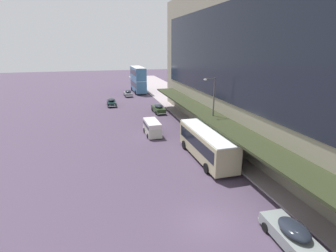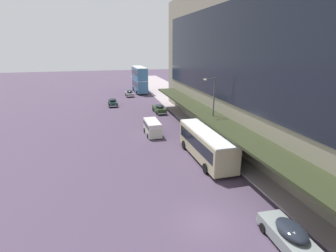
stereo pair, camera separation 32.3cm
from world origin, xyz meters
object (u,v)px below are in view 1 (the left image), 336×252
at_px(sedan_trailing_near, 128,93).
at_px(street_lamp, 212,106).
at_px(transit_bus_kerbside_rear, 138,79).
at_px(sedan_oncoming_front, 158,108).
at_px(sedan_far_back, 112,102).
at_px(vw_van, 152,127).
at_px(pedestrian_at_kerb, 231,147).
at_px(transit_bus_kerbside_front, 206,143).
at_px(sedan_lead_near, 291,234).

bearing_deg(sedan_trailing_near, street_lamp, -80.16).
distance_m(transit_bus_kerbside_rear, sedan_oncoming_front, 22.67).
distance_m(sedan_far_back, vw_van, 20.29).
height_order(sedan_trailing_near, pedestrian_at_kerb, pedestrian_at_kerb).
bearing_deg(transit_bus_kerbside_front, sedan_oncoming_front, 90.57).
height_order(transit_bus_kerbside_front, sedan_far_back, transit_bus_kerbside_front).
relative_size(sedan_trailing_near, vw_van, 0.93).
relative_size(sedan_trailing_near, sedan_oncoming_front, 0.88).
bearing_deg(vw_van, street_lamp, -39.38).
distance_m(transit_bus_kerbside_front, sedan_lead_near, 13.21).
height_order(sedan_trailing_near, sedan_oncoming_front, sedan_oncoming_front).
height_order(sedan_far_back, sedan_oncoming_front, sedan_oncoming_front).
xyz_separation_m(transit_bus_kerbside_front, sedan_trailing_near, (-3.51, 38.64, -1.07)).
xyz_separation_m(transit_bus_kerbside_rear, vw_van, (-3.70, -34.18, -2.40)).
height_order(sedan_oncoming_front, vw_van, vw_van).
relative_size(sedan_trailing_near, street_lamp, 0.53).
distance_m(transit_bus_kerbside_front, sedan_trailing_near, 38.82).
bearing_deg(sedan_trailing_near, transit_bus_kerbside_front, -84.80).
relative_size(transit_bus_kerbside_front, sedan_oncoming_front, 2.06).
relative_size(transit_bus_kerbside_rear, sedan_oncoming_front, 2.02).
height_order(vw_van, pedestrian_at_kerb, pedestrian_at_kerb).
relative_size(transit_bus_kerbside_front, pedestrian_at_kerb, 5.36).
distance_m(sedan_trailing_near, pedestrian_at_kerb, 39.36).
distance_m(sedan_oncoming_front, pedestrian_at_kerb, 21.53).
bearing_deg(sedan_trailing_near, pedestrian_at_kerb, -80.77).
bearing_deg(pedestrian_at_kerb, sedan_lead_near, -102.57).
xyz_separation_m(transit_bus_kerbside_front, pedestrian_at_kerb, (2.79, -0.21, -0.64)).
height_order(sedan_far_back, vw_van, vw_van).
bearing_deg(sedan_oncoming_front, transit_bus_kerbside_rear, 89.97).
height_order(transit_bus_kerbside_front, vw_van, transit_bus_kerbside_front).
xyz_separation_m(pedestrian_at_kerb, street_lamp, (-0.34, 4.44, 3.54)).
distance_m(sedan_lead_near, sedan_oncoming_front, 34.28).
xyz_separation_m(transit_bus_kerbside_front, sedan_oncoming_front, (-0.21, 21.11, -1.04)).
height_order(transit_bus_kerbside_front, sedan_oncoming_front, transit_bus_kerbside_front).
bearing_deg(sedan_lead_near, transit_bus_kerbside_rear, 90.10).
height_order(sedan_lead_near, sedan_trailing_near, sedan_lead_near).
bearing_deg(sedan_lead_near, sedan_oncoming_front, 90.19).
relative_size(transit_bus_kerbside_rear, pedestrian_at_kerb, 5.26).
height_order(transit_bus_kerbside_front, sedan_lead_near, transit_bus_kerbside_front).
relative_size(transit_bus_kerbside_rear, sedan_trailing_near, 2.30).
bearing_deg(sedan_oncoming_front, vw_van, -107.53).
distance_m(transit_bus_kerbside_rear, sedan_lead_near, 56.85).
relative_size(vw_van, street_lamp, 0.57).
relative_size(transit_bus_kerbside_rear, sedan_far_back, 2.09).
bearing_deg(sedan_oncoming_front, transit_bus_kerbside_front, -89.43).
bearing_deg(pedestrian_at_kerb, street_lamp, 94.41).
bearing_deg(sedan_far_back, vw_van, -78.26).
height_order(sedan_oncoming_front, pedestrian_at_kerb, pedestrian_at_kerb).
xyz_separation_m(transit_bus_kerbside_front, sedan_lead_near, (-0.10, -13.17, -1.06)).
xyz_separation_m(transit_bus_kerbside_rear, pedestrian_at_kerb, (2.99, -43.83, -2.31)).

